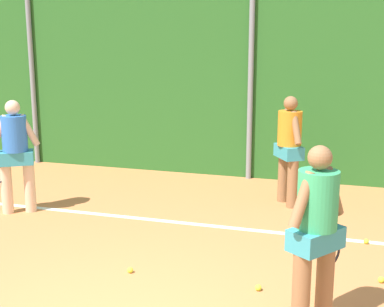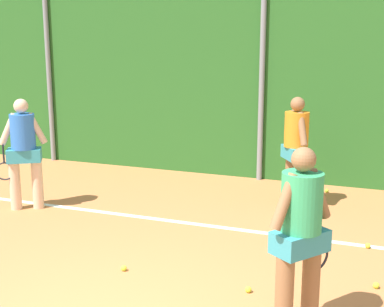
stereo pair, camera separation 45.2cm
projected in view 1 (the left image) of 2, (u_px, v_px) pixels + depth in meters
ground_plane at (181, 266)px, 6.21m from camera, size 24.20×24.20×0.00m
hedge_fence_backdrop at (252, 82)px, 9.82m from camera, size 15.73×0.25×3.58m
fence_post_left at (32, 67)px, 10.90m from camera, size 0.10×0.10×3.99m
fence_post_center at (251, 72)px, 9.62m from camera, size 0.10×0.10×3.99m
court_baseline_paint at (212, 226)px, 7.51m from camera, size 11.50×0.10×0.01m
player_foreground_near at (317, 227)px, 4.76m from camera, size 0.52×0.69×1.70m
player_midcourt at (15, 151)px, 7.92m from camera, size 0.67×0.53×1.71m
player_backcourt_far at (289, 144)px, 8.30m from camera, size 0.52×0.63×1.72m
tennis_ball_0 at (317, 188)px, 9.26m from camera, size 0.07×0.07×0.07m
tennis_ball_2 at (130, 270)px, 6.02m from camera, size 0.07×0.07×0.07m
tennis_ball_3 at (366, 241)px, 6.87m from camera, size 0.07×0.07×0.07m
tennis_ball_4 at (258, 288)px, 5.60m from camera, size 0.07×0.07×0.07m
tennis_ball_5 at (381, 280)px, 5.78m from camera, size 0.07×0.07×0.07m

